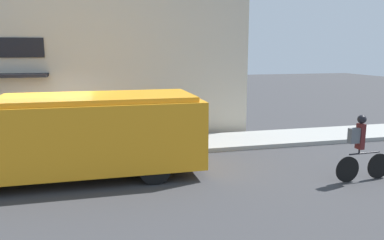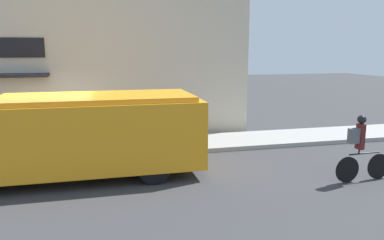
% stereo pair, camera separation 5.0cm
% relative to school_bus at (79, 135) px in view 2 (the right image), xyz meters
% --- Properties ---
extents(ground_plane, '(70.00, 70.00, 0.00)m').
position_rel_school_bus_xyz_m(ground_plane, '(-0.92, 1.30, -1.07)').
color(ground_plane, '#38383A').
extents(sidewalk, '(28.00, 2.04, 0.14)m').
position_rel_school_bus_xyz_m(sidewalk, '(-0.92, 2.32, -1.00)').
color(sidewalk, '#999993').
rests_on(sidewalk, ground_plane).
extents(storefront, '(13.71, 0.94, 5.17)m').
position_rel_school_bus_xyz_m(storefront, '(-0.99, 3.74, 1.52)').
color(storefront, beige).
rests_on(storefront, ground_plane).
extents(school_bus, '(6.76, 2.70, 2.04)m').
position_rel_school_bus_xyz_m(school_bus, '(0.00, 0.00, 0.00)').
color(school_bus, orange).
rests_on(school_bus, ground_plane).
extents(cyclist, '(1.55, 0.21, 1.63)m').
position_rel_school_bus_xyz_m(cyclist, '(6.55, -1.98, -0.27)').
color(cyclist, black).
rests_on(cyclist, ground_plane).
extents(trash_bin, '(0.46, 0.46, 0.76)m').
position_rel_school_bus_xyz_m(trash_bin, '(2.36, 2.72, -0.55)').
color(trash_bin, '#2D5138').
rests_on(trash_bin, sidewalk).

